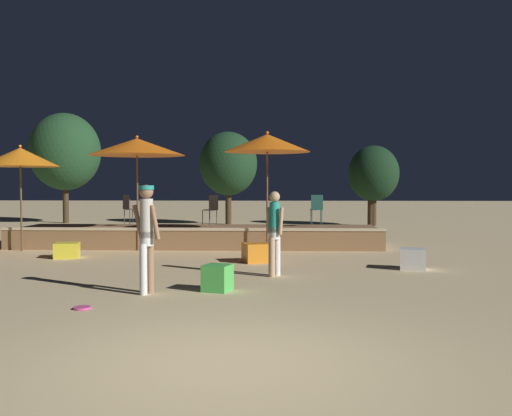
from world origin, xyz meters
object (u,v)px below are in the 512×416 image
object	(u,v)px
patio_umbrella_0	(137,147)
cube_seat_1	(67,250)
patio_umbrella_1	(267,143)
cube_seat_0	(413,259)
frisbee_disc	(82,308)
background_tree_3	(374,174)
background_tree_2	(65,152)
cube_seat_2	(217,278)
bistro_chair_0	(212,207)
patio_umbrella_2	(20,157)
person_0	(147,231)
background_tree_1	(371,175)
background_tree_0	(228,164)
person_1	(275,230)
cube_seat_3	(257,253)
bistro_chair_2	(129,206)
bistro_chair_1	(317,207)

from	to	relation	value
patio_umbrella_0	cube_seat_1	bearing A→B (deg)	-130.07
patio_umbrella_1	cube_seat_0	xyz separation A→B (m)	(3.24, -2.96, -2.75)
cube_seat_0	frisbee_disc	xyz separation A→B (m)	(-5.87, -4.21, -0.21)
background_tree_3	cube_seat_0	bearing A→B (deg)	-95.82
patio_umbrella_1	background_tree_2	distance (m)	15.34
cube_seat_1	patio_umbrella_1	bearing A→B (deg)	14.63
patio_umbrella_0	cube_seat_2	distance (m)	7.18
patio_umbrella_1	background_tree_3	size ratio (longest dim) A/B	0.91
bistro_chair_0	background_tree_2	size ratio (longest dim) A/B	0.17
patio_umbrella_1	patio_umbrella_2	distance (m)	6.86
patio_umbrella_2	cube_seat_1	xyz separation A→B (m)	(1.80, -1.39, -2.42)
patio_umbrella_2	background_tree_3	xyz separation A→B (m)	(11.45, 10.33, -0.26)
person_0	frisbee_disc	size ratio (longest dim) A/B	7.10
patio_umbrella_0	cube_seat_0	size ratio (longest dim) A/B	5.08
person_0	bistro_chair_0	world-z (taller)	person_0
background_tree_1	background_tree_0	bearing A→B (deg)	174.49
background_tree_2	background_tree_3	xyz separation A→B (m)	(14.56, -1.25, -1.08)
patio_umbrella_1	background_tree_0	size ratio (longest dim) A/B	0.76
person_1	background_tree_3	world-z (taller)	background_tree_3
patio_umbrella_1	cube_seat_1	size ratio (longest dim) A/B	4.84
cube_seat_1	person_1	size ratio (longest dim) A/B	0.40
cube_seat_2	background_tree_1	xyz separation A→B (m)	(5.25, 16.06, 2.08)
patio_umbrella_1	background_tree_2	size ratio (longest dim) A/B	0.62
cube_seat_3	frisbee_disc	xyz separation A→B (m)	(-2.41, -5.24, -0.21)
bistro_chair_2	cube_seat_1	bearing A→B (deg)	119.82
patio_umbrella_1	person_1	distance (m)	4.52
person_0	cube_seat_2	bearing A→B (deg)	-48.25
patio_umbrella_2	cube_seat_2	distance (m)	8.69
patio_umbrella_0	bistro_chair_1	xyz separation A→B (m)	(5.12, 1.54, -1.72)
cube_seat_0	background_tree_0	size ratio (longest dim) A/B	0.15
frisbee_disc	background_tree_0	distance (m)	18.42
cube_seat_1	frisbee_disc	xyz separation A→B (m)	(2.42, -5.85, -0.18)
person_1	patio_umbrella_0	bearing A→B (deg)	82.25
person_0	background_tree_1	distance (m)	17.62
cube_seat_2	cube_seat_3	bearing A→B (deg)	81.66
patio_umbrella_0	patio_umbrella_1	world-z (taller)	patio_umbrella_1
cube_seat_0	person_1	xyz separation A→B (m)	(-3.02, -1.07, 0.70)
background_tree_0	patio_umbrella_2	bearing A→B (deg)	-113.80
person_0	cube_seat_1	bearing A→B (deg)	60.67
patio_umbrella_2	cube_seat_3	size ratio (longest dim) A/B	3.92
background_tree_1	cube_seat_3	bearing A→B (deg)	-110.89
patio_umbrella_0	background_tree_3	size ratio (longest dim) A/B	0.89
patio_umbrella_1	person_1	bearing A→B (deg)	-86.85
bistro_chair_2	background_tree_2	bearing A→B (deg)	-17.40
cube_seat_1	bistro_chair_2	size ratio (longest dim) A/B	0.76
cube_seat_0	bistro_chair_2	size ratio (longest dim) A/B	0.71
patio_umbrella_0	background_tree_3	distance (m)	13.02
cube_seat_1	bistro_chair_1	size ratio (longest dim) A/B	0.76
bistro_chair_0	bistro_chair_2	distance (m)	2.67
bistro_chair_2	background_tree_3	world-z (taller)	background_tree_3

